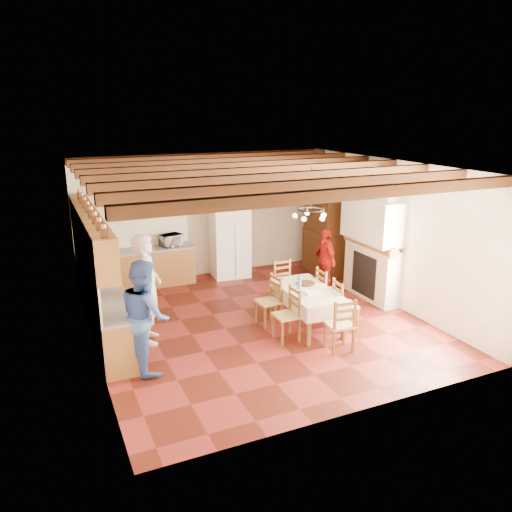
{
  "coord_description": "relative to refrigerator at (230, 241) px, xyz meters",
  "views": [
    {
      "loc": [
        -3.67,
        -8.1,
        3.98
      ],
      "look_at": [
        0.1,
        0.3,
        1.25
      ],
      "focal_mm": 35.0,
      "sensor_mm": 36.0,
      "label": 1
    }
  ],
  "objects": [
    {
      "name": "microwave",
      "position": [
        -1.43,
        0.09,
        0.16
      ],
      "size": [
        0.58,
        0.48,
        0.27
      ],
      "primitive_type": "imported",
      "rotation": [
        0.0,
        0.0,
        0.34
      ],
      "color": "silver",
      "rests_on": "countertop_back"
    },
    {
      "name": "person_man",
      "position": [
        -2.61,
        -2.79,
        0.11
      ],
      "size": [
        0.61,
        0.8,
        1.97
      ],
      "primitive_type": "imported",
      "rotation": [
        0.0,
        0.0,
        1.36
      ],
      "color": "beige",
      "rests_on": "floor"
    },
    {
      "name": "upper_cabinets",
      "position": [
        -3.38,
        -1.81,
        0.98
      ],
      "size": [
        0.35,
        4.2,
        0.7
      ],
      "primitive_type": "cube",
      "color": "olive",
      "rests_on": "ground"
    },
    {
      "name": "wall_front",
      "position": [
        -0.55,
        -6.12,
        0.63
      ],
      "size": [
        6.0,
        0.02,
        3.0
      ],
      "primitive_type": "cube",
      "color": "beige",
      "rests_on": "ground"
    },
    {
      "name": "chair_end_near",
      "position": [
        0.25,
        -4.46,
        -0.39
      ],
      "size": [
        0.47,
        0.45,
        0.96
      ],
      "primitive_type": null,
      "rotation": [
        0.0,
        0.0,
        3.02
      ],
      "color": "brown",
      "rests_on": "floor"
    },
    {
      "name": "refrigerator",
      "position": [
        0.0,
        0.0,
        0.0
      ],
      "size": [
        0.93,
        0.78,
        1.75
      ],
      "primitive_type": "cube",
      "rotation": [
        0.0,
        0.0,
        -0.08
      ],
      "color": "white",
      "rests_on": "floor"
    },
    {
      "name": "wall_left",
      "position": [
        -3.56,
        -2.86,
        0.63
      ],
      "size": [
        0.02,
        6.5,
        3.0
      ],
      "primitive_type": "cube",
      "color": "beige",
      "rests_on": "ground"
    },
    {
      "name": "backsplash_left",
      "position": [
        -3.54,
        -1.81,
        0.33
      ],
      "size": [
        0.03,
        4.3,
        0.6
      ],
      "primitive_type": "cube",
      "color": "white",
      "rests_on": "ground"
    },
    {
      "name": "person_woman_red",
      "position": [
        1.58,
        -1.83,
        -0.15
      ],
      "size": [
        0.42,
        0.87,
        1.44
      ],
      "primitive_type": "imported",
      "rotation": [
        0.0,
        0.0,
        -1.66
      ],
      "color": "red",
      "rests_on": "floor"
    },
    {
      "name": "chair_left_near",
      "position": [
        -0.39,
        -3.73,
        -0.39
      ],
      "size": [
        0.41,
        0.43,
        0.96
      ],
      "primitive_type": null,
      "rotation": [
        0.0,
        0.0,
        -1.56
      ],
      "color": "brown",
      "rests_on": "floor"
    },
    {
      "name": "ceiling",
      "position": [
        -0.55,
        -2.86,
        2.14
      ],
      "size": [
        6.0,
        6.5,
        0.02
      ],
      "primitive_type": "cube",
      "color": "white",
      "rests_on": "ground"
    },
    {
      "name": "wall_back",
      "position": [
        -0.55,
        0.4,
        0.63
      ],
      "size": [
        6.0,
        0.02,
        3.0
      ],
      "primitive_type": "cube",
      "color": "beige",
      "rests_on": "ground"
    },
    {
      "name": "chair_left_far",
      "position": [
        -0.4,
        -3.0,
        -0.39
      ],
      "size": [
        0.43,
        0.45,
        0.96
      ],
      "primitive_type": null,
      "rotation": [
        0.0,
        0.0,
        -1.49
      ],
      "color": "brown",
      "rests_on": "floor"
    },
    {
      "name": "wall_right",
      "position": [
        2.46,
        -2.86,
        0.63
      ],
      "size": [
        0.02,
        6.5,
        3.0
      ],
      "primitive_type": "cube",
      "color": "beige",
      "rests_on": "ground"
    },
    {
      "name": "floor",
      "position": [
        -0.55,
        -2.86,
        -0.88
      ],
      "size": [
        6.0,
        6.5,
        0.02
      ],
      "primitive_type": "cube",
      "color": "#48140D",
      "rests_on": "ground"
    },
    {
      "name": "chair_right_far",
      "position": [
        0.92,
        -3.04,
        -0.39
      ],
      "size": [
        0.42,
        0.44,
        0.96
      ],
      "primitive_type": null,
      "rotation": [
        0.0,
        0.0,
        1.53
      ],
      "color": "brown",
      "rests_on": "floor"
    },
    {
      "name": "wall_picture",
      "position": [
        1.0,
        0.37,
        0.98
      ],
      "size": [
        0.34,
        0.03,
        0.42
      ],
      "primitive_type": "cube",
      "color": "#2F2414",
      "rests_on": "ground"
    },
    {
      "name": "countertop_back",
      "position": [
        -2.1,
        0.09,
        0.01
      ],
      "size": [
        2.34,
        0.62,
        0.04
      ],
      "primitive_type": "cube",
      "color": "gray",
      "rests_on": "lower_cabinets_back"
    },
    {
      "name": "lower_cabinets_back",
      "position": [
        -2.1,
        0.09,
        -0.44
      ],
      "size": [
        2.3,
        0.6,
        0.86
      ],
      "primitive_type": "cube",
      "color": "olive",
      "rests_on": "ground"
    },
    {
      "name": "chair_end_far",
      "position": [
        0.36,
        -2.29,
        -0.39
      ],
      "size": [
        0.44,
        0.42,
        0.96
      ],
      "primitive_type": null,
      "rotation": [
        0.0,
        0.0,
        0.04
      ],
      "color": "brown",
      "rests_on": "floor"
    },
    {
      "name": "backsplash_back",
      "position": [
        -2.1,
        0.38,
        0.33
      ],
      "size": [
        2.3,
        0.03,
        0.6
      ],
      "primitive_type": "cube",
      "color": "white",
      "rests_on": "ground"
    },
    {
      "name": "dining_table",
      "position": [
        0.25,
        -3.38,
        -0.22
      ],
      "size": [
        0.95,
        1.73,
        0.74
      ],
      "rotation": [
        0.0,
        0.0,
        -0.06
      ],
      "color": "silver",
      "rests_on": "floor"
    },
    {
      "name": "chair_right_near",
      "position": [
        0.84,
        -3.76,
        -0.39
      ],
      "size": [
        0.45,
        0.47,
        0.96
      ],
      "primitive_type": null,
      "rotation": [
        0.0,
        0.0,
        1.45
      ],
      "color": "brown",
      "rests_on": "floor"
    },
    {
      "name": "fireplace",
      "position": [
        2.17,
        -2.66,
        0.53
      ],
      "size": [
        0.56,
        1.6,
        2.8
      ],
      "primitive_type": null,
      "color": "beige",
      "rests_on": "ground"
    },
    {
      "name": "hutch",
      "position": [
        2.2,
        -0.74,
        0.34
      ],
      "size": [
        0.65,
        1.37,
        2.43
      ],
      "primitive_type": null,
      "rotation": [
        0.0,
        0.0,
        -0.07
      ],
      "color": "#341B0B",
      "rests_on": "floor"
    },
    {
      "name": "fridge_vase",
      "position": [
        0.13,
        0.0,
        1.03
      ],
      "size": [
        0.31,
        0.31,
        0.31
      ],
      "primitive_type": "imported",
      "rotation": [
        0.0,
        0.0,
        -0.04
      ],
      "color": "#341B0B",
      "rests_on": "refrigerator"
    },
    {
      "name": "countertop_left",
      "position": [
        -3.25,
        -1.81,
        0.01
      ],
      "size": [
        0.62,
        4.3,
        0.04
      ],
      "primitive_type": "cube",
      "color": "gray",
      "rests_on": "lower_cabinets_left"
    },
    {
      "name": "ceiling_beams",
      "position": [
        -0.55,
        -2.86,
        2.04
      ],
      "size": [
        6.0,
        6.3,
        0.16
      ],
      "primitive_type": null,
      "color": "#372212",
      "rests_on": "ground"
    },
    {
      "name": "person_woman_blue",
      "position": [
        -2.87,
        -3.74,
        0.03
      ],
      "size": [
        0.78,
        0.95,
        1.8
      ],
      "primitive_type": "imported",
      "rotation": [
        0.0,
        0.0,
        1.69
      ],
      "color": "#3A5AA8",
      "rests_on": "floor"
    },
    {
      "name": "chandelier",
      "position": [
        0.25,
        -3.38,
        1.38
      ],
      "size": [
        0.47,
        0.47,
        0.03
      ],
      "primitive_type": "torus",
      "color": "black",
      "rests_on": "ground"
    },
    {
      "name": "lower_cabinets_left",
      "position": [
        -3.25,
        -1.81,
        -0.44
      ],
      "size": [
        0.6,
        4.3,
        0.86
      ],
      "primitive_type": "cube",
      "color": "olive",
      "rests_on": "ground"
    }
  ]
}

